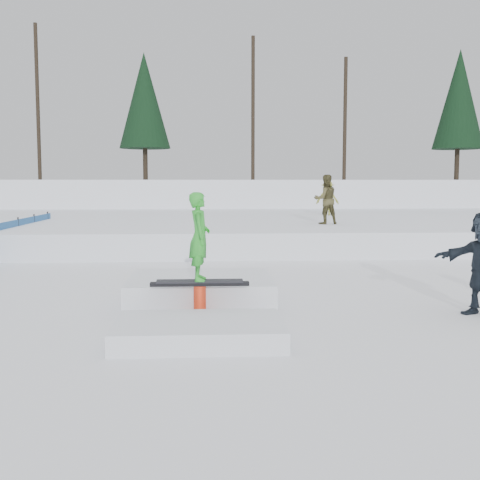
{
  "coord_description": "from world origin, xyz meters",
  "views": [
    {
      "loc": [
        -0.19,
        -10.15,
        2.27
      ],
      "look_at": [
        0.5,
        2.0,
        1.1
      ],
      "focal_mm": 45.0,
      "sensor_mm": 36.0,
      "label": 1
    }
  ],
  "objects": [
    {
      "name": "snow_midrise",
      "position": [
        0.0,
        16.0,
        0.4
      ],
      "size": [
        50.0,
        18.0,
        0.8
      ],
      "primitive_type": "cube",
      "color": "white",
      "rests_on": "ground"
    },
    {
      "name": "snow_berm",
      "position": [
        0.0,
        30.0,
        1.2
      ],
      "size": [
        60.0,
        14.0,
        2.4
      ],
      "primitive_type": "cube",
      "color": "white",
      "rests_on": "ground"
    },
    {
      "name": "treeline",
      "position": [
        6.18,
        28.28,
        7.45
      ],
      "size": [
        40.24,
        4.22,
        10.5
      ],
      "color": "black",
      "rests_on": "snow_berm"
    },
    {
      "name": "walker_olive",
      "position": [
        4.02,
        10.78,
        1.67
      ],
      "size": [
        0.94,
        0.78,
        1.74
      ],
      "primitive_type": "imported",
      "rotation": [
        0.0,
        0.0,
        3.3
      ],
      "color": "#464123",
      "rests_on": "snow_midrise"
    },
    {
      "name": "jib_rail_feature",
      "position": [
        -0.3,
        0.07,
        0.3
      ],
      "size": [
        2.6,
        4.4,
        2.11
      ],
      "color": "white",
      "rests_on": "ground"
    },
    {
      "name": "ground",
      "position": [
        0.0,
        0.0,
        0.0
      ],
      "size": [
        120.0,
        120.0,
        0.0
      ],
      "primitive_type": "plane",
      "color": "white"
    },
    {
      "name": "walker_ygreen",
      "position": [
        5.24,
        16.42,
        1.57
      ],
      "size": [
        1.1,
        0.8,
        1.53
      ],
      "primitive_type": "imported",
      "rotation": [
        0.0,
        0.0,
        2.89
      ],
      "color": "olive",
      "rests_on": "snow_midrise"
    }
  ]
}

